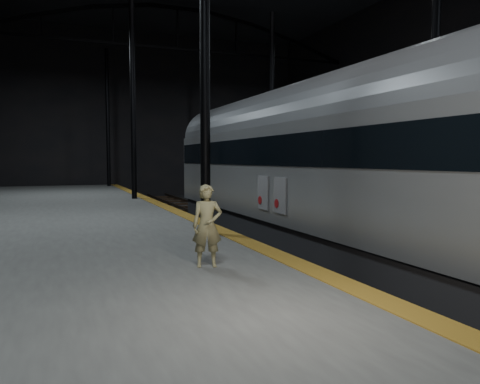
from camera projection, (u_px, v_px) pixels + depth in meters
ground at (271, 239)px, 17.49m from camera, size 44.00×44.00×0.00m
platform_left at (56, 238)px, 14.71m from camera, size 9.00×43.80×1.00m
platform_right at (428, 216)px, 20.20m from camera, size 9.00×43.80×1.00m
tactile_strip at (187, 216)px, 16.23m from camera, size 0.50×43.80×0.01m
track at (271, 237)px, 17.49m from camera, size 2.40×43.00×0.24m
train at (308, 160)px, 14.79m from camera, size 2.96×19.79×5.29m
woman at (207, 226)px, 8.52m from camera, size 0.62×0.48×1.51m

